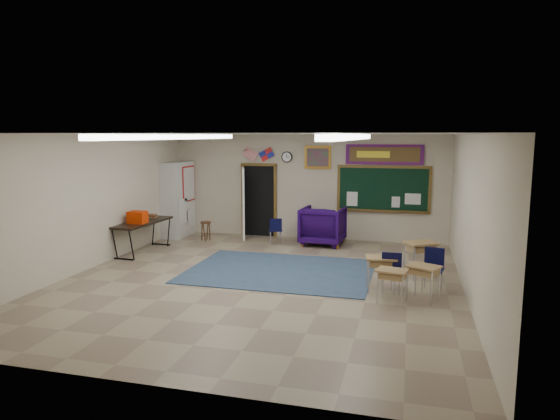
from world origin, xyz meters
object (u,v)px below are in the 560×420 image
(wingback_armchair, at_px, (323,226))
(wooden_stool, at_px, (206,231))
(student_desk_front_left, at_px, (381,272))
(folding_table, at_px, (143,235))
(student_desk_front_right, at_px, (420,258))

(wingback_armchair, xyz_separation_m, wooden_stool, (-3.30, -0.35, -0.24))
(student_desk_front_left, bearing_deg, wooden_stool, 135.59)
(wooden_stool, bearing_deg, student_desk_front_left, -34.60)
(folding_table, bearing_deg, wingback_armchair, 28.84)
(wingback_armchair, bearing_deg, folding_table, 29.86)
(folding_table, bearing_deg, wooden_stool, 63.18)
(wingback_armchair, distance_m, folding_table, 4.77)
(student_desk_front_left, relative_size, wooden_stool, 1.27)
(wingback_armchair, bearing_deg, wooden_stool, 10.12)
(wooden_stool, bearing_deg, student_desk_front_right, -21.66)
(student_desk_front_left, xyz_separation_m, student_desk_front_right, (0.75, 1.19, 0.04))
(student_desk_front_right, distance_m, folding_table, 6.86)
(wingback_armchair, relative_size, student_desk_front_left, 1.67)
(wingback_armchair, bearing_deg, student_desk_front_left, 119.01)
(wingback_armchair, height_order, student_desk_front_right, wingback_armchair)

